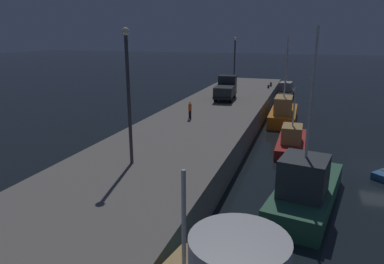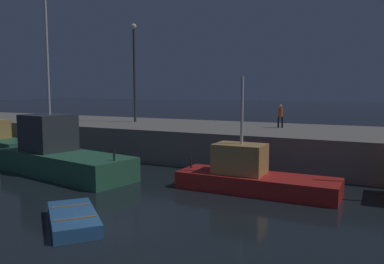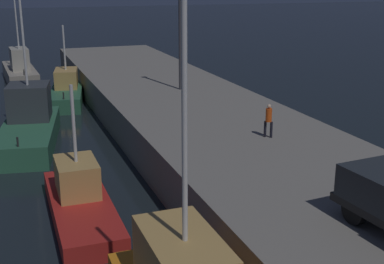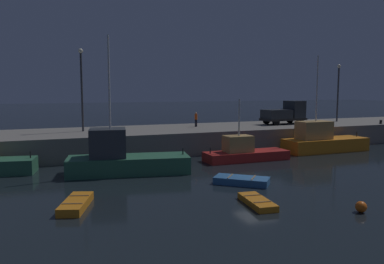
{
  "view_description": "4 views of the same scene",
  "coord_description": "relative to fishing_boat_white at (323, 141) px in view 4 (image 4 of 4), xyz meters",
  "views": [
    {
      "loc": [
        -27.49,
        5.85,
        9.64
      ],
      "look_at": [
        -2.38,
        14.17,
        2.23
      ],
      "focal_mm": 32.77,
      "sensor_mm": 36.0,
      "label": 1
    },
    {
      "loc": [
        8.32,
        -10.52,
        4.77
      ],
      "look_at": [
        -3.83,
        13.68,
        1.82
      ],
      "focal_mm": 36.27,
      "sensor_mm": 36.0,
      "label": 2
    },
    {
      "loc": [
        22.56,
        4.32,
        9.39
      ],
      "look_at": [
        -1.33,
        13.14,
        1.81
      ],
      "focal_mm": 48.51,
      "sensor_mm": 36.0,
      "label": 3
    },
    {
      "loc": [
        -13.39,
        -22.31,
        6.2
      ],
      "look_at": [
        -0.47,
        10.92,
        2.21
      ],
      "focal_mm": 35.85,
      "sensor_mm": 36.0,
      "label": 4
    }
  ],
  "objects": [
    {
      "name": "ground_plane",
      "position": [
        -12.45,
        -8.21,
        -1.06
      ],
      "size": [
        320.0,
        320.0,
        0.0
      ],
      "primitive_type": "plane",
      "color": "black"
    },
    {
      "name": "pier_quay",
      "position": [
        -12.45,
        6.78,
        0.04
      ],
      "size": [
        68.27,
        9.44,
        2.19
      ],
      "color": "gray",
      "rests_on": "ground"
    },
    {
      "name": "fishing_boat_white",
      "position": [
        0.0,
        0.0,
        0.0
      ],
      "size": [
        8.78,
        2.87,
        9.43
      ],
      "color": "orange",
      "rests_on": "ground"
    },
    {
      "name": "fishing_boat_orange",
      "position": [
        -9.66,
        -1.44,
        -0.33
      ],
      "size": [
        7.52,
        2.33,
        5.4
      ],
      "color": "red",
      "rests_on": "ground"
    },
    {
      "name": "fishing_boat_grey",
      "position": [
        -20.5,
        -2.75,
        0.06
      ],
      "size": [
        9.21,
        4.43,
        10.04
      ],
      "color": "#2D6647",
      "rests_on": "ground"
    },
    {
      "name": "dinghy_orange_near",
      "position": [
        -24.44,
        -10.1,
        -0.84
      ],
      "size": [
        2.16,
        3.54,
        0.47
      ],
      "color": "orange",
      "rests_on": "ground"
    },
    {
      "name": "rowboat_white_mid",
      "position": [
        -13.87,
        -8.74,
        -0.83
      ],
      "size": [
        3.67,
        3.46,
        0.5
      ],
      "color": "#2D6099",
      "rests_on": "ground"
    },
    {
      "name": "dinghy_red_small",
      "position": [
        -15.3,
        -13.1,
        -0.89
      ],
      "size": [
        1.42,
        3.09,
        0.37
      ],
      "color": "orange",
      "rests_on": "ground"
    },
    {
      "name": "mooring_buoy_mid",
      "position": [
        -11.05,
        -16.09,
        -0.77
      ],
      "size": [
        0.57,
        0.57,
        0.57
      ],
      "primitive_type": "sphere",
      "color": "orange",
      "rests_on": "ground"
    },
    {
      "name": "lamp_post_west",
      "position": [
        -22.36,
        7.26,
        5.71
      ],
      "size": [
        0.44,
        0.44,
        7.82
      ],
      "color": "#38383D",
      "rests_on": "pier_quay"
    },
    {
      "name": "lamp_post_east",
      "position": [
        8.44,
        7.5,
        5.32
      ],
      "size": [
        0.44,
        0.44,
        7.07
      ],
      "color": "#38383D",
      "rests_on": "pier_quay"
    },
    {
      "name": "utility_truck",
      "position": [
        0.25,
        6.77,
        2.39
      ],
      "size": [
        5.52,
        2.51,
        2.68
      ],
      "color": "black",
      "rests_on": "pier_quay"
    },
    {
      "name": "dockworker",
      "position": [
        -10.57,
        7.56,
        2.04
      ],
      "size": [
        0.41,
        0.41,
        1.6
      ],
      "color": "black",
      "rests_on": "pier_quay"
    },
    {
      "name": "bollard_central",
      "position": [
        10.81,
        2.95,
        1.36
      ],
      "size": [
        0.28,
        0.28,
        0.45
      ],
      "primitive_type": "cylinder",
      "color": "black",
      "rests_on": "pier_quay"
    }
  ]
}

